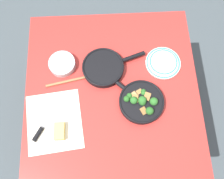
% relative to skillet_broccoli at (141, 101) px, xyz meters
% --- Properties ---
extents(ground_plane, '(14.00, 14.00, 0.00)m').
position_rel_skillet_broccoli_xyz_m(ground_plane, '(-0.08, -0.16, -0.79)').
color(ground_plane, '#424C51').
extents(dining_table_red, '(1.07, 1.02, 0.76)m').
position_rel_skillet_broccoli_xyz_m(dining_table_red, '(-0.08, -0.16, -0.11)').
color(dining_table_red, '#B72D28').
rests_on(dining_table_red, ground_plane).
extents(skillet_broccoli, '(0.33, 0.34, 0.08)m').
position_rel_skillet_broccoli_xyz_m(skillet_broccoli, '(0.00, 0.00, 0.00)').
color(skillet_broccoli, black).
rests_on(skillet_broccoli, dining_table_red).
extents(skillet_eggs, '(0.25, 0.38, 0.05)m').
position_rel_skillet_broccoli_xyz_m(skillet_eggs, '(-0.22, -0.20, -0.00)').
color(skillet_eggs, black).
rests_on(skillet_eggs, dining_table_red).
extents(wooden_spoon, '(0.10, 0.36, 0.02)m').
position_rel_skillet_broccoli_xyz_m(wooden_spoon, '(-0.17, -0.33, -0.02)').
color(wooden_spoon, '#996B42').
rests_on(wooden_spoon, dining_table_red).
extents(parchment_sheet, '(0.38, 0.34, 0.00)m').
position_rel_skillet_broccoli_xyz_m(parchment_sheet, '(0.09, -0.49, -0.03)').
color(parchment_sheet, silver).
rests_on(parchment_sheet, dining_table_red).
extents(grater_knife, '(0.23, 0.16, 0.02)m').
position_rel_skillet_broccoli_xyz_m(grater_knife, '(0.11, -0.55, -0.02)').
color(grater_knife, silver).
rests_on(grater_knife, dining_table_red).
extents(cheese_block, '(0.10, 0.06, 0.04)m').
position_rel_skillet_broccoli_xyz_m(cheese_block, '(0.15, -0.46, -0.01)').
color(cheese_block, '#E0C15B').
rests_on(cheese_block, dining_table_red).
extents(dinner_plate_stack, '(0.21, 0.21, 0.03)m').
position_rel_skillet_broccoli_xyz_m(dinner_plate_stack, '(-0.24, 0.16, -0.01)').
color(dinner_plate_stack, white).
rests_on(dinner_plate_stack, dining_table_red).
extents(prep_bowl_steel, '(0.16, 0.16, 0.04)m').
position_rel_skillet_broccoli_xyz_m(prep_bowl_steel, '(-0.26, -0.45, -0.01)').
color(prep_bowl_steel, '#B7B7BC').
rests_on(prep_bowl_steel, dining_table_red).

